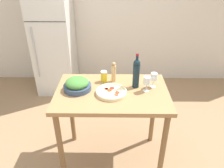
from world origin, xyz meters
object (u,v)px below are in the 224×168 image
Objects in this scene: salad_bowl at (77,85)px; salt_canister at (104,76)px; wine_bottle at (136,73)px; refrigerator at (54,40)px; pepper_mill at (114,72)px; wine_glass_near at (147,81)px; wine_glass_far at (154,77)px; homemade_pizza at (111,92)px.

salad_bowl is 2.35× the size of salt_canister.
salad_bowl is (-0.59, -0.06, -0.11)m from wine_bottle.
refrigerator is 1.82m from pepper_mill.
salad_bowl is at bearing -174.10° from wine_bottle.
wine_glass_near and wine_glass_far have the same top height.
salt_canister is at bearing 167.15° from wine_glass_far.
refrigerator is at bearing 128.53° from wine_glass_near.
salad_bowl is at bearing -68.65° from refrigerator.
homemade_pizza is (-0.43, -0.13, -0.09)m from wine_glass_far.
wine_bottle is at bearing -19.35° from salt_canister.
wine_glass_far is (0.18, -0.00, -0.05)m from wine_bottle.
wine_bottle is 2.30× the size of wine_glass_far.
refrigerator reaches higher than wine_bottle.
homemade_pizza is (1.00, -1.75, 0.06)m from refrigerator.
refrigerator is at bearing 121.45° from salt_canister.
wine_bottle is at bearing -52.30° from refrigerator.
refrigerator is at bearing 111.35° from salad_bowl.
wine_glass_near is 0.57× the size of salad_bowl.
salad_bowl is 0.90× the size of homemade_pizza.
wine_glass_near is at bearing 8.91° from homemade_pizza.
wine_glass_far is (1.43, -1.61, 0.16)m from refrigerator.
wine_glass_far reaches higher than salt_canister.
wine_glass_far is 1.34× the size of salt_canister.
salt_canister is (-0.10, -0.00, -0.05)m from pepper_mill.
wine_glass_near is 0.38m from pepper_mill.
wine_glass_far is at bearing 17.18° from homemade_pizza.
salt_canister is (-0.33, 0.12, -0.10)m from wine_bottle.
pepper_mill is at bearing -55.71° from refrigerator.
salad_bowl reaches higher than homemade_pizza.
refrigerator is 2.01m from homemade_pizza.
homemade_pizza is (-0.02, -0.25, -0.09)m from pepper_mill.
wine_bottle reaches higher than wine_glass_near.
wine_glass_near is 1.00× the size of wine_glass_far.
wine_glass_far is 0.42m from pepper_mill.
wine_bottle is (1.25, -1.61, 0.21)m from refrigerator.
pepper_mill is (-0.33, 0.20, -0.00)m from wine_glass_near.
homemade_pizza is 2.61× the size of salt_canister.
refrigerator is 8.08× the size of pepper_mill.
wine_bottle is 0.37m from salt_canister.
pepper_mill is 0.12m from salt_canister.
pepper_mill reaches higher than wine_glass_near.
wine_bottle is at bearing 5.90° from salad_bowl.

